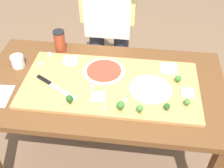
# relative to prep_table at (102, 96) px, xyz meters

# --- Properties ---
(ground_plane) EXTENTS (8.00, 8.00, 0.00)m
(ground_plane) POSITION_rel_prep_table_xyz_m (0.00, 0.00, -0.68)
(ground_plane) COLOR brown
(prep_table) EXTENTS (1.52, 0.82, 0.79)m
(prep_table) POSITION_rel_prep_table_xyz_m (0.00, 0.00, 0.00)
(prep_table) COLOR brown
(prep_table) RESTS_ON ground
(cutting_board) EXTENTS (1.07, 0.53, 0.02)m
(cutting_board) POSITION_rel_prep_table_xyz_m (0.05, -0.01, 0.12)
(cutting_board) COLOR tan
(cutting_board) RESTS_ON prep_table
(chefs_knife) EXTENTS (0.28, 0.18, 0.02)m
(chefs_knife) POSITION_rel_prep_table_xyz_m (-0.30, -0.07, 0.14)
(chefs_knife) COLOR #B7BABF
(chefs_knife) RESTS_ON cutting_board
(pizza_whole_cheese_artichoke) EXTENTS (0.26, 0.26, 0.02)m
(pizza_whole_cheese_artichoke) POSITION_rel_prep_table_xyz_m (0.30, -0.04, 0.14)
(pizza_whole_cheese_artichoke) COLOR beige
(pizza_whole_cheese_artichoke) RESTS_ON cutting_board
(pizza_whole_tomato_red) EXTENTS (0.27, 0.27, 0.02)m
(pizza_whole_tomato_red) POSITION_rel_prep_table_xyz_m (0.00, 0.09, 0.14)
(pizza_whole_tomato_red) COLOR beige
(pizza_whole_tomato_red) RESTS_ON cutting_board
(pizza_slice_far_left) EXTENTS (0.10, 0.10, 0.01)m
(pizza_slice_far_left) POSITION_rel_prep_table_xyz_m (-0.24, 0.17, 0.14)
(pizza_slice_far_left) COLOR silver
(pizza_slice_far_left) RESTS_ON cutting_board
(pizza_slice_far_right) EXTENTS (0.12, 0.12, 0.01)m
(pizza_slice_far_right) POSITION_rel_prep_table_xyz_m (0.41, 0.16, 0.14)
(pizza_slice_far_right) COLOR silver
(pizza_slice_far_right) RESTS_ON cutting_board
(pizza_slice_center) EXTENTS (0.07, 0.07, 0.01)m
(pizza_slice_center) POSITION_rel_prep_table_xyz_m (0.51, -0.05, 0.14)
(pizza_slice_center) COLOR silver
(pizza_slice_center) RESTS_ON cutting_board
(pizza_slice_near_right) EXTENTS (0.08, 0.08, 0.01)m
(pizza_slice_near_right) POSITION_rel_prep_table_xyz_m (-0.00, -0.14, 0.14)
(pizza_slice_near_right) COLOR silver
(pizza_slice_near_right) RESTS_ON cutting_board
(broccoli_floret_back_right) EXTENTS (0.04, 0.04, 0.05)m
(broccoli_floret_back_right) POSITION_rel_prep_table_xyz_m (-0.15, -0.21, 0.16)
(broccoli_floret_back_right) COLOR #2C5915
(broccoli_floret_back_right) RESTS_ON cutting_board
(broccoli_floret_back_left) EXTENTS (0.04, 0.04, 0.06)m
(broccoli_floret_back_left) POSITION_rel_prep_table_xyz_m (0.14, -0.22, 0.16)
(broccoli_floret_back_left) COLOR #3F7220
(broccoli_floret_back_left) RESTS_ON cutting_board
(broccoli_floret_front_mid) EXTENTS (0.04, 0.04, 0.05)m
(broccoli_floret_front_mid) POSITION_rel_prep_table_xyz_m (0.46, 0.05, 0.16)
(broccoli_floret_front_mid) COLOR #3F7220
(broccoli_floret_front_mid) RESTS_ON cutting_board
(broccoli_floret_front_right) EXTENTS (0.03, 0.03, 0.04)m
(broccoli_floret_front_right) POSITION_rel_prep_table_xyz_m (0.39, -0.19, 0.15)
(broccoli_floret_front_right) COLOR #2C5915
(broccoli_floret_front_right) RESTS_ON cutting_board
(broccoli_floret_center_left) EXTENTS (0.04, 0.04, 0.05)m
(broccoli_floret_center_left) POSITION_rel_prep_table_xyz_m (0.24, -0.23, 0.16)
(broccoli_floret_center_left) COLOR #487A23
(broccoli_floret_center_left) RESTS_ON cutting_board
(broccoli_floret_front_left) EXTENTS (0.03, 0.03, 0.05)m
(broccoli_floret_front_left) POSITION_rel_prep_table_xyz_m (0.50, -0.15, 0.16)
(broccoli_floret_front_left) COLOR #487A23
(broccoli_floret_front_left) RESTS_ON cutting_board
(cheese_crumble_a) EXTENTS (0.02, 0.02, 0.02)m
(cheese_crumble_a) POSITION_rel_prep_table_xyz_m (-0.05, -0.07, 0.14)
(cheese_crumble_a) COLOR silver
(cheese_crumble_a) RESTS_ON cutting_board
(cheese_crumble_b) EXTENTS (0.03, 0.03, 0.02)m
(cheese_crumble_b) POSITION_rel_prep_table_xyz_m (-0.42, 0.11, 0.14)
(cheese_crumble_b) COLOR white
(cheese_crumble_b) RESTS_ON cutting_board
(cheese_crumble_c) EXTENTS (0.02, 0.02, 0.01)m
(cheese_crumble_c) POSITION_rel_prep_table_xyz_m (0.05, -0.23, 0.14)
(cheese_crumble_c) COLOR white
(cheese_crumble_c) RESTS_ON cutting_board
(cheese_crumble_d) EXTENTS (0.03, 0.03, 0.02)m
(cheese_crumble_d) POSITION_rel_prep_table_xyz_m (-0.40, 0.22, 0.14)
(cheese_crumble_d) COLOR silver
(cheese_crumble_d) RESTS_ON cutting_board
(cheese_crumble_e) EXTENTS (0.03, 0.03, 0.02)m
(cheese_crumble_e) POSITION_rel_prep_table_xyz_m (0.16, -0.16, 0.14)
(cheese_crumble_e) COLOR silver
(cheese_crumble_e) RESTS_ON cutting_board
(flour_cup) EXTENTS (0.08, 0.08, 0.08)m
(flour_cup) POSITION_rel_prep_table_xyz_m (-0.57, 0.10, 0.14)
(flour_cup) COLOR white
(flour_cup) RESTS_ON prep_table
(sauce_jar) EXTENTS (0.08, 0.08, 0.16)m
(sauce_jar) POSITION_rel_prep_table_xyz_m (-0.34, 0.31, 0.19)
(sauce_jar) COLOR #99381E
(sauce_jar) RESTS_ON prep_table
(cook_center) EXTENTS (0.54, 0.39, 1.67)m
(cook_center) POSITION_rel_prep_table_xyz_m (-0.04, 0.61, 0.32)
(cook_center) COLOR #333847
(cook_center) RESTS_ON ground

